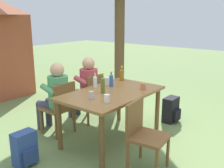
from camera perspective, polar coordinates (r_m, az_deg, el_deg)
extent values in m
plane|color=#6B844C|center=(4.21, 0.00, -11.92)|extent=(24.00, 24.00, 0.00)
cube|color=olive|center=(3.93, 0.00, -1.97)|extent=(1.57, 0.95, 0.04)
cylinder|color=brown|center=(3.33, -2.22, -12.39)|extent=(0.07, 0.07, 0.74)
cylinder|color=brown|center=(4.41, 9.80, -5.64)|extent=(0.07, 0.07, 0.74)
cylinder|color=brown|center=(3.85, -11.34, -8.84)|extent=(0.07, 0.07, 0.74)
cylinder|color=brown|center=(4.81, 1.50, -3.69)|extent=(0.07, 0.07, 0.74)
cube|color=brown|center=(4.37, -11.82, -5.13)|extent=(0.45, 0.45, 0.04)
cube|color=brown|center=(4.15, -10.23, -2.76)|extent=(0.42, 0.05, 0.42)
cylinder|color=brown|center=(4.69, -11.37, -6.61)|extent=(0.04, 0.04, 0.41)
cylinder|color=brown|center=(4.48, -15.12, -7.89)|extent=(0.04, 0.04, 0.41)
cylinder|color=brown|center=(4.43, -8.18, -7.80)|extent=(0.04, 0.04, 0.41)
cylinder|color=brown|center=(4.20, -12.01, -9.26)|extent=(0.04, 0.04, 0.41)
cube|color=brown|center=(4.82, -5.40, -2.96)|extent=(0.44, 0.44, 0.04)
cube|color=brown|center=(4.63, -3.65, -0.72)|extent=(0.42, 0.04, 0.42)
cylinder|color=brown|center=(5.15, -5.45, -4.45)|extent=(0.04, 0.04, 0.41)
cylinder|color=brown|center=(4.89, -8.50, -5.58)|extent=(0.04, 0.04, 0.41)
cylinder|color=brown|center=(4.91, -2.19, -5.35)|extent=(0.04, 0.04, 0.41)
cylinder|color=brown|center=(4.64, -5.21, -6.61)|extent=(0.04, 0.04, 0.41)
cube|color=brown|center=(3.33, 7.98, -11.43)|extent=(0.49, 0.49, 0.04)
cube|color=brown|center=(3.31, 4.93, -7.13)|extent=(0.42, 0.09, 0.42)
cylinder|color=brown|center=(3.22, 9.65, -17.04)|extent=(0.04, 0.04, 0.41)
cylinder|color=brown|center=(3.53, 12.04, -14.12)|extent=(0.04, 0.04, 0.41)
cylinder|color=brown|center=(3.35, 3.40, -15.45)|extent=(0.04, 0.04, 0.41)
cylinder|color=brown|center=(3.65, 6.28, -12.82)|extent=(0.04, 0.04, 0.41)
cylinder|color=#4C935B|center=(4.24, -11.58, -1.72)|extent=(0.32, 0.32, 0.52)
sphere|color=tan|center=(4.16, -11.84, 3.03)|extent=(0.22, 0.22, 0.22)
cylinder|color=#383847|center=(4.52, -12.20, -4.18)|extent=(0.14, 0.40, 0.14)
cylinder|color=#383847|center=(4.75, -13.61, -6.24)|extent=(0.11, 0.11, 0.45)
cylinder|color=#4C935B|center=(4.34, -9.74, -0.19)|extent=(0.09, 0.31, 0.16)
cylinder|color=#383847|center=(4.42, -13.99, -4.74)|extent=(0.14, 0.40, 0.14)
cylinder|color=#383847|center=(4.65, -15.35, -6.82)|extent=(0.11, 0.11, 0.45)
cylinder|color=#4C935B|center=(4.11, -13.64, -1.25)|extent=(0.09, 0.31, 0.16)
cylinder|color=#B7424C|center=(4.71, -5.04, 0.17)|extent=(0.32, 0.32, 0.52)
sphere|color=tan|center=(4.63, -5.14, 4.47)|extent=(0.22, 0.22, 0.22)
cylinder|color=#383847|center=(4.98, -5.95, -2.17)|extent=(0.14, 0.40, 0.14)
cylinder|color=#383847|center=(5.18, -7.48, -4.14)|extent=(0.11, 0.11, 0.45)
cylinder|color=#B7424C|center=(4.83, -3.53, 1.51)|extent=(0.09, 0.31, 0.16)
cylinder|color=#383847|center=(4.85, -7.42, -2.65)|extent=(0.14, 0.40, 0.14)
cylinder|color=#383847|center=(5.06, -8.93, -4.65)|extent=(0.11, 0.11, 0.45)
cylinder|color=#B7424C|center=(4.56, -6.69, 0.65)|extent=(0.09, 0.31, 0.16)
cylinder|color=white|center=(4.15, -3.68, 0.37)|extent=(0.06, 0.06, 0.17)
cone|color=white|center=(4.13, -3.70, 1.64)|extent=(0.06, 0.06, 0.02)
cylinder|color=white|center=(4.12, -3.71, 1.95)|extent=(0.03, 0.03, 0.02)
cylinder|color=yellow|center=(4.12, -3.71, 2.23)|extent=(0.03, 0.03, 0.02)
cylinder|color=#566623|center=(3.84, -2.01, -0.39)|extent=(0.06, 0.06, 0.22)
cone|color=#566623|center=(3.81, -2.03, 1.40)|extent=(0.06, 0.06, 0.03)
cylinder|color=#566623|center=(3.80, -2.03, 1.84)|extent=(0.03, 0.03, 0.03)
cylinder|color=yellow|center=(3.80, -2.04, 2.24)|extent=(0.03, 0.03, 0.02)
cylinder|color=#2D56A3|center=(4.19, -0.16, 0.64)|extent=(0.06, 0.06, 0.18)
cone|color=#2D56A3|center=(4.16, -0.16, 2.00)|extent=(0.06, 0.06, 0.02)
cylinder|color=#2D56A3|center=(4.16, -0.16, 2.34)|extent=(0.03, 0.03, 0.02)
cylinder|color=yellow|center=(4.15, -0.16, 2.64)|extent=(0.03, 0.03, 0.02)
cylinder|color=#996019|center=(4.57, 2.12, 1.87)|extent=(0.06, 0.06, 0.19)
cone|color=#996019|center=(4.55, 2.13, 3.17)|extent=(0.06, 0.06, 0.03)
cylinder|color=#996019|center=(4.54, 2.13, 3.49)|extent=(0.03, 0.03, 0.03)
cylinder|color=yellow|center=(4.54, 2.13, 3.78)|extent=(0.03, 0.03, 0.02)
cylinder|color=silver|center=(4.35, -1.15, 0.66)|extent=(0.07, 0.07, 0.11)
cylinder|color=#BC6B47|center=(4.05, 6.76, -0.55)|extent=(0.08, 0.08, 0.10)
cylinder|color=#B2B7BC|center=(3.59, -4.52, -2.41)|extent=(0.07, 0.07, 0.11)
cylinder|color=white|center=(3.44, -1.10, -3.15)|extent=(0.08, 0.08, 0.11)
cube|color=black|center=(4.91, 12.62, -5.42)|extent=(0.32, 0.19, 0.45)
cube|color=black|center=(4.90, 13.89, -6.60)|extent=(0.22, 0.06, 0.20)
cube|color=#2D4784|center=(3.68, -18.48, -13.05)|extent=(0.29, 0.18, 0.44)
cube|color=navy|center=(3.62, -17.27, -14.82)|extent=(0.20, 0.06, 0.20)
cylinder|color=brown|center=(6.44, 1.66, 12.09)|extent=(0.24, 0.24, 3.19)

